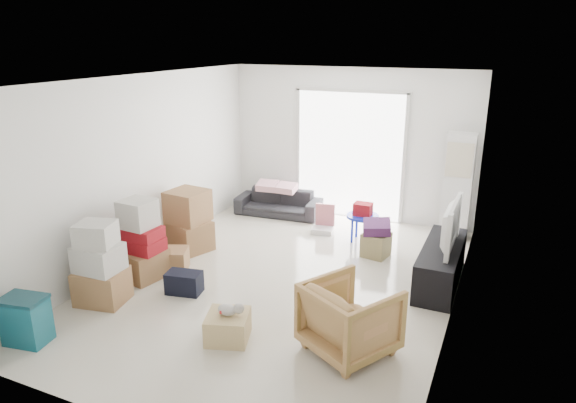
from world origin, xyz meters
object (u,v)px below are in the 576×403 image
at_px(sofa, 279,199).
at_px(storage_bins, 26,320).
at_px(kids_table, 363,214).
at_px(ottoman, 376,245).
at_px(wood_crate, 228,327).
at_px(ac_tower, 457,187).
at_px(tv_console, 441,265).
at_px(television, 443,241).
at_px(armchair, 350,315).

bearing_deg(sofa, storage_bins, -102.80).
bearing_deg(kids_table, storage_bins, -120.17).
height_order(ottoman, wood_crate, ottoman).
height_order(ac_tower, sofa, ac_tower).
bearing_deg(storage_bins, sofa, 81.83).
relative_size(tv_console, sofa, 1.02).
distance_m(television, storage_bins, 5.11).
bearing_deg(armchair, tv_console, -78.04).
bearing_deg(kids_table, wood_crate, -99.15).
height_order(sofa, wood_crate, sofa).
xyz_separation_m(ac_tower, television, (0.05, -1.81, -0.27)).
distance_m(storage_bins, kids_table, 5.00).
bearing_deg(kids_table, ac_tower, 30.44).
relative_size(storage_bins, ottoman, 1.48).
relative_size(television, kids_table, 1.67).
bearing_deg(wood_crate, sofa, 107.37).
relative_size(kids_table, wood_crate, 1.43).
distance_m(ac_tower, storage_bins, 6.42).
bearing_deg(armchair, storage_bins, 51.08).
distance_m(television, sofa, 3.61).
bearing_deg(tv_console, wood_crate, -129.46).
bearing_deg(tv_console, television, 0.00).
relative_size(ac_tower, wood_crate, 3.87).
height_order(television, sofa, television).
relative_size(armchair, storage_bins, 1.57).
bearing_deg(armchair, kids_table, -46.54).
relative_size(ac_tower, ottoman, 4.78).
xyz_separation_m(armchair, storage_bins, (-3.25, -1.27, -0.15)).
distance_m(storage_bins, ottoman, 4.78).
height_order(armchair, wood_crate, armchair).
relative_size(sofa, armchair, 1.85).
distance_m(sofa, wood_crate, 4.21).
height_order(armchair, storage_bins, armchair).
xyz_separation_m(tv_console, television, (0.00, 0.00, 0.34)).
xyz_separation_m(sofa, kids_table, (1.80, -0.64, 0.15)).
height_order(armchair, kids_table, armchair).
relative_size(television, storage_bins, 1.99).
bearing_deg(sofa, wood_crate, -77.27).
bearing_deg(television, storage_bins, 130.49).
relative_size(ac_tower, armchair, 2.05).
distance_m(television, kids_table, 1.73).
bearing_deg(storage_bins, television, 40.17).
bearing_deg(television, armchair, 162.58).
distance_m(tv_console, armchair, 2.12).
relative_size(tv_console, ottoman, 4.39).
bearing_deg(armchair, wood_crate, 44.13).
bearing_deg(tv_console, sofa, 152.46).
bearing_deg(storage_bins, kids_table, 59.83).
height_order(ottoman, kids_table, kids_table).
bearing_deg(kids_table, television, -36.39).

